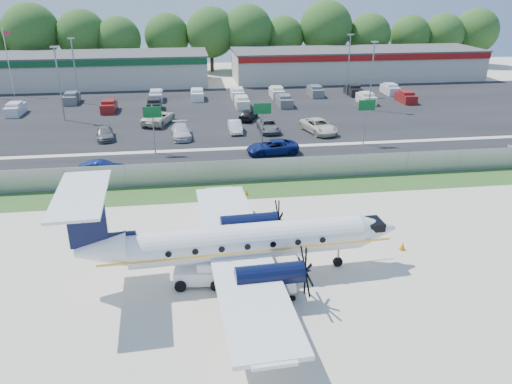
{
  "coord_description": "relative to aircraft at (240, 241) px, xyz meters",
  "views": [
    {
      "loc": [
        -4.49,
        -26.39,
        16.01
      ],
      "look_at": [
        0.0,
        6.0,
        2.3
      ],
      "focal_mm": 35.0,
      "sensor_mm": 36.0,
      "label": 1
    }
  ],
  "objects": [
    {
      "name": "tree_line",
      "position": [
        1.92,
        75.2,
        -2.31
      ],
      "size": [
        112.0,
        6.0,
        14.0
      ],
      "primitive_type": null,
      "color": "#265218",
      "rests_on": "ground"
    },
    {
      "name": "road_car_west",
      "position": [
        -10.47,
        18.19,
        -2.31
      ],
      "size": [
        4.33,
        1.73,
        1.4
      ],
      "primitive_type": "imported",
      "rotation": [
        0.0,
        0.0,
        1.51
      ],
      "color": "navy",
      "rests_on": "ground"
    },
    {
      "name": "baggage_cart_far",
      "position": [
        1.91,
        -2.29,
        -1.84
      ],
      "size": [
        2.01,
        1.3,
        1.01
      ],
      "color": "gray",
      "rests_on": "ground"
    },
    {
      "name": "perimeter_fence",
      "position": [
        1.92,
        15.2,
        -1.31
      ],
      "size": [
        120.0,
        0.06,
        1.99
      ],
      "color": "gray",
      "rests_on": "ground"
    },
    {
      "name": "sign_left",
      "position": [
        -6.08,
        24.1,
        1.3
      ],
      "size": [
        1.8,
        0.26,
        5.0
      ],
      "color": "gray",
      "rests_on": "ground"
    },
    {
      "name": "parked_car_g",
      "position": [
        4.97,
        36.2,
        -2.31
      ],
      "size": [
        3.17,
        4.45,
        1.41
      ],
      "primitive_type": "imported",
      "rotation": [
        0.0,
        0.0,
        2.73
      ],
      "color": "black",
      "rests_on": "ground"
    },
    {
      "name": "sign_mid",
      "position": [
        4.92,
        24.1,
        1.3
      ],
      "size": [
        1.8,
        0.26,
        5.0
      ],
      "color": "gray",
      "rests_on": "ground"
    },
    {
      "name": "light_pole_ne",
      "position": [
        21.92,
        39.2,
        2.92
      ],
      "size": [
        0.9,
        0.35,
        9.09
      ],
      "color": "gray",
      "rests_on": "ground"
    },
    {
      "name": "light_pole_se",
      "position": [
        21.92,
        49.2,
        2.92
      ],
      "size": [
        0.9,
        0.35,
        9.09
      ],
      "color": "gray",
      "rests_on": "ground"
    },
    {
      "name": "sign_right",
      "position": [
        15.92,
        24.1,
        1.3
      ],
      "size": [
        1.8,
        0.26,
        5.0
      ],
      "color": "gray",
      "rests_on": "ground"
    },
    {
      "name": "parked_car_e",
      "position": [
        12.32,
        29.31,
        -2.31
      ],
      "size": [
        3.89,
        6.11,
        1.57
      ],
      "primitive_type": "imported",
      "rotation": [
        0.0,
        0.0,
        0.24
      ],
      "color": "beige",
      "rests_on": "ground"
    },
    {
      "name": "cone_nose",
      "position": [
        10.78,
        1.71,
        -2.06
      ],
      "size": [
        0.38,
        0.38,
        0.54
      ],
      "color": "orange",
      "rests_on": "ground"
    },
    {
      "name": "aircraft",
      "position": [
        0.0,
        0.0,
        0.0
      ],
      "size": [
        19.33,
        19.07,
        5.99
      ],
      "color": "white",
      "rests_on": "ground"
    },
    {
      "name": "road_car_mid",
      "position": [
        5.69,
        22.31,
        -2.31
      ],
      "size": [
        5.43,
        2.86,
        1.45
      ],
      "primitive_type": "imported",
      "rotation": [
        0.0,
        0.0,
        -1.48
      ],
      "color": "navy",
      "rests_on": "ground"
    },
    {
      "name": "building_west",
      "position": [
        -22.08,
        63.18,
        0.32
      ],
      "size": [
        46.4,
        12.4,
        5.24
      ],
      "color": "beige",
      "rests_on": "ground"
    },
    {
      "name": "light_pole_nw",
      "position": [
        -18.08,
        39.2,
        2.92
      ],
      "size": [
        0.9,
        0.35,
        9.09
      ],
      "color": "gray",
      "rests_on": "ground"
    },
    {
      "name": "far_parking_rows",
      "position": [
        1.92,
        46.2,
        -2.31
      ],
      "size": [
        56.0,
        10.0,
        1.6
      ],
      "primitive_type": null,
      "color": "gray",
      "rests_on": "ground"
    },
    {
      "name": "parked_car_a",
      "position": [
        -11.85,
        30.13,
        -2.31
      ],
      "size": [
        2.56,
        4.73,
        1.3
      ],
      "primitive_type": "imported",
      "rotation": [
        0.0,
        0.0,
        0.17
      ],
      "color": "#595B5E",
      "rests_on": "ground"
    },
    {
      "name": "pushback_tug",
      "position": [
        -2.28,
        -0.35,
        -1.59
      ],
      "size": [
        2.97,
        2.28,
        1.51
      ],
      "color": "white",
      "rests_on": "ground"
    },
    {
      "name": "ground",
      "position": [
        1.92,
        1.2,
        -2.31
      ],
      "size": [
        170.0,
        170.0,
        0.0
      ],
      "primitive_type": "plane",
      "color": "beige",
      "rests_on": "ground"
    },
    {
      "name": "parked_car_d",
      "position": [
        6.63,
        30.61,
        -2.31
      ],
      "size": [
        2.24,
        4.86,
        1.35
      ],
      "primitive_type": "imported",
      "rotation": [
        0.0,
        0.0,
        0.0
      ],
      "color": "#595B5E",
      "rests_on": "ground"
    },
    {
      "name": "grass_verge",
      "position": [
        1.92,
        13.2,
        -2.3
      ],
      "size": [
        170.0,
        4.0,
        0.02
      ],
      "primitive_type": "cube",
      "color": "#2D561E",
      "rests_on": "ground"
    },
    {
      "name": "parked_car_b",
      "position": [
        -3.45,
        29.47,
        -2.31
      ],
      "size": [
        2.34,
        5.12,
        1.45
      ],
      "primitive_type": "imported",
      "rotation": [
        0.0,
        0.0,
        0.06
      ],
      "color": "silver",
      "rests_on": "ground"
    },
    {
      "name": "light_pole_sw",
      "position": [
        -18.08,
        49.2,
        2.92
      ],
      "size": [
        0.9,
        0.35,
        9.09
      ],
      "color": "gray",
      "rests_on": "ground"
    },
    {
      "name": "access_road",
      "position": [
        1.92,
        20.2,
        -2.3
      ],
      "size": [
        170.0,
        8.0,
        0.02
      ],
      "primitive_type": "cube",
      "color": "black",
      "rests_on": "ground"
    },
    {
      "name": "baggage_cart_near",
      "position": [
        -1.63,
        1.82,
        -1.8
      ],
      "size": [
        2.28,
        1.62,
        1.1
      ],
      "color": "gray",
      "rests_on": "ground"
    },
    {
      "name": "parked_car_c",
      "position": [
        2.76,
        30.87,
        -2.31
      ],
      "size": [
        1.45,
        4.04,
        1.33
      ],
      "primitive_type": "imported",
      "rotation": [
        0.0,
        0.0,
        0.01
      ],
      "color": "silver",
      "rests_on": "ground"
    },
    {
      "name": "cone_starboard_wing",
      "position": [
        1.79,
        12.08,
        -2.07
      ],
      "size": [
        0.36,
        0.36,
        0.51
      ],
      "color": "orange",
      "rests_on": "ground"
    },
    {
      "name": "parked_car_f",
      "position": [
        -6.21,
        35.86,
        -2.31
      ],
      "size": [
        4.46,
        6.36,
        1.61
      ],
      "primitive_type": "imported",
      "rotation": [
        0.0,
        0.0,
        2.8
      ],
      "color": "beige",
      "rests_on": "ground"
    },
    {
      "name": "parking_lot",
      "position": [
        1.92,
        41.2,
        -2.3
      ],
      "size": [
        170.0,
        32.0,
        0.02
      ],
      "primitive_type": "cube",
      "color": "black",
      "rests_on": "ground"
    },
    {
      "name": "building_east",
      "position": [
        27.92,
        63.18,
        0.32
      ],
      "size": [
        44.4,
        12.4,
        5.24
      ],
      "color": "beige",
      "rests_on": "ground"
    },
    {
      "name": "flagpole_east",
      "position": [
        -29.0,
        56.2,
        3.33
      ],
      "size": [
        1.06,
        0.12,
        10.0
      ],
      "color": "white",
      "rests_on": "ground"
    }
  ]
}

